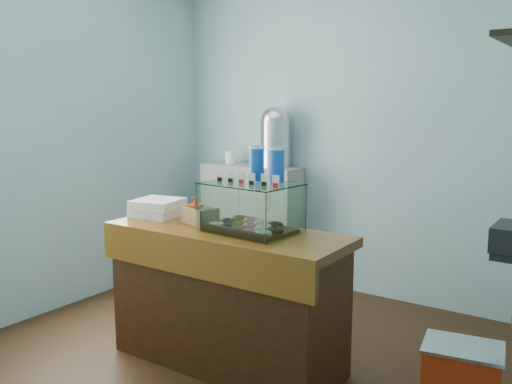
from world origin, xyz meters
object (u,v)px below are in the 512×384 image
Objects in this scene: counter at (226,296)px; coffee_urn at (275,135)px; red_cooler at (461,377)px; display_case at (254,204)px.

coffee_urn is (-0.63, 1.59, 0.94)m from counter.
counter is 3.42× the size of red_cooler.
coffee_urn is 1.21× the size of red_cooler.
counter is at bearing -176.98° from red_cooler.
display_case is 1.75m from coffee_urn.
counter is at bearing -152.49° from display_case.
coffee_urn is (-0.81, 1.51, 0.33)m from display_case.
coffee_urn reaches higher than counter.
display_case is at bearing 22.67° from counter.
display_case reaches higher than counter.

